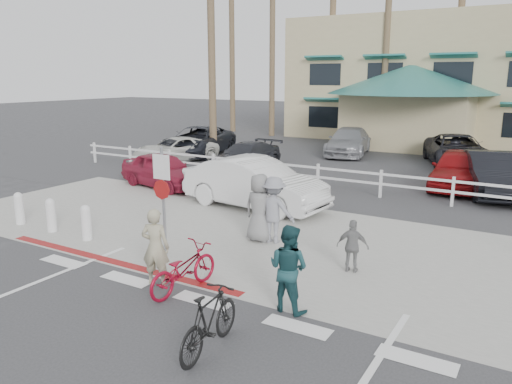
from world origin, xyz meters
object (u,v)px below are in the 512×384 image
Objects in this scene: bike_black at (210,321)px; sign_post at (163,196)px; car_red_compact at (163,170)px; car_white_sedan at (255,183)px; bike_red at (183,269)px.

sign_post is at bearing -45.90° from bike_black.
car_red_compact is at bearing 131.32° from sign_post.
car_red_compact is (-5.06, 5.75, -0.79)m from sign_post.
bike_black is 0.34× the size of car_white_sedan.
bike_black is (1.76, -1.55, 0.04)m from bike_red.
car_white_sedan is at bearing 94.91° from sign_post.
sign_post is at bearing -127.01° from car_red_compact.
bike_red is 0.36× the size of car_white_sedan.
car_red_compact reaches higher than bike_black.
car_white_sedan reaches higher than car_red_compact.
bike_red is 9.84m from car_red_compact.
bike_black is 8.75m from car_white_sedan.
bike_black reaches higher than bike_red.
sign_post is 1.72× the size of bike_black.
car_red_compact is (-6.75, 7.16, 0.19)m from bike_red.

